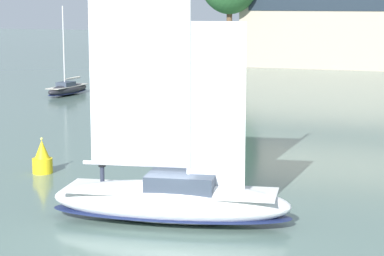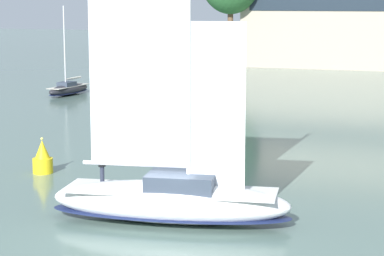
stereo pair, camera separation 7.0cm
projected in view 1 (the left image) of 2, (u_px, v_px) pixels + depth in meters
name	position (u px, v px, depth m)	size (l,w,h in m)	color
ground_plane	(170.00, 222.00, 33.99)	(400.00, 400.00, 0.00)	slate
waterfront_building	(343.00, 4.00, 112.01)	(29.94, 13.31, 18.63)	tan
sailboat_main	(170.00, 196.00, 33.78)	(11.41, 4.74, 15.21)	silver
sailboat_moored_mid_channel	(68.00, 89.00, 79.40)	(2.46, 6.94, 9.37)	#232328
channel_buoy	(42.00, 159.00, 43.39)	(1.17, 1.17, 2.11)	yellow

